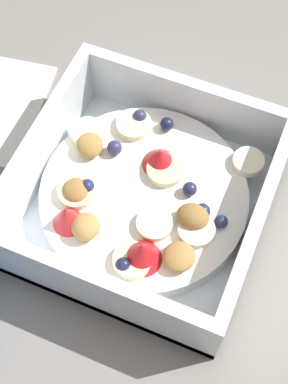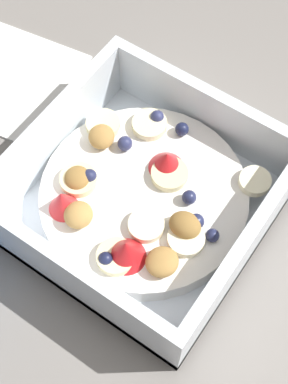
# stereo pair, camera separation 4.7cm
# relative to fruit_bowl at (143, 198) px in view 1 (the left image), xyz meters

# --- Properties ---
(ground_plane) EXTENTS (2.40, 2.40, 0.00)m
(ground_plane) POSITION_rel_fruit_bowl_xyz_m (0.01, -0.01, -0.02)
(ground_plane) COLOR gray
(fruit_bowl) EXTENTS (0.19, 0.19, 0.07)m
(fruit_bowl) POSITION_rel_fruit_bowl_xyz_m (0.00, 0.00, 0.00)
(fruit_bowl) COLOR white
(fruit_bowl) RESTS_ON ground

